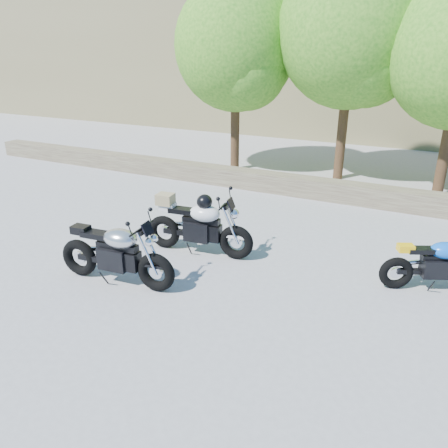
% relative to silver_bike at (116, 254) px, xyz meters
% --- Properties ---
extents(ground, '(90.00, 90.00, 0.00)m').
position_rel_silver_bike_xyz_m(ground, '(1.04, 0.51, -0.53)').
color(ground, gray).
rests_on(ground, ground).
extents(stone_wall, '(22.00, 0.55, 0.50)m').
position_rel_silver_bike_xyz_m(stone_wall, '(1.04, 6.01, -0.28)').
color(stone_wall, brown).
rests_on(stone_wall, ground).
extents(tree_decid_left, '(3.67, 3.67, 5.62)m').
position_rel_silver_bike_xyz_m(tree_decid_left, '(-1.35, 7.65, 3.10)').
color(tree_decid_left, '#382314').
rests_on(tree_decid_left, ground).
extents(tree_decid_mid, '(4.08, 4.08, 6.24)m').
position_rel_silver_bike_xyz_m(tree_decid_mid, '(1.95, 8.05, 3.51)').
color(tree_decid_mid, '#382314').
rests_on(tree_decid_mid, ground).
extents(silver_bike, '(2.18, 0.69, 1.09)m').
position_rel_silver_bike_xyz_m(silver_bike, '(0.00, 0.00, 0.00)').
color(silver_bike, black).
rests_on(silver_bike, ground).
extents(white_bike, '(2.17, 0.69, 1.20)m').
position_rel_silver_bike_xyz_m(white_bike, '(0.64, 1.63, 0.06)').
color(white_bike, black).
rests_on(white_bike, ground).
extents(blue_bike, '(1.70, 0.91, 0.91)m').
position_rel_silver_bike_xyz_m(blue_bike, '(4.79, 2.17, -0.09)').
color(blue_bike, black).
rests_on(blue_bike, ground).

